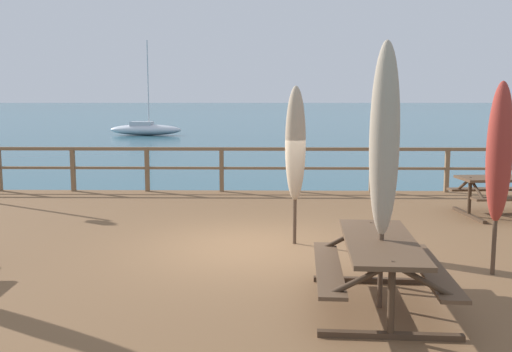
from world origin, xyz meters
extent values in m
plane|color=#2D5B6B|center=(0.00, 0.00, 0.00)|extent=(600.00, 600.00, 0.00)
cube|color=brown|center=(0.00, 0.00, 0.43)|extent=(16.81, 10.86, 0.85)
cube|color=brown|center=(0.00, 5.28, 1.90)|extent=(16.51, 0.09, 0.08)
cube|color=brown|center=(0.00, 5.28, 1.43)|extent=(16.51, 0.07, 0.06)
cube|color=brown|center=(-4.59, 5.28, 1.38)|extent=(0.10, 0.10, 1.05)
cube|color=brown|center=(-2.75, 5.28, 1.38)|extent=(0.10, 0.10, 1.05)
cube|color=brown|center=(-0.92, 5.28, 1.38)|extent=(0.10, 0.10, 1.05)
cube|color=brown|center=(0.92, 5.28, 1.38)|extent=(0.10, 0.10, 1.05)
cube|color=brown|center=(2.75, 5.28, 1.38)|extent=(0.10, 0.10, 1.05)
cube|color=brown|center=(4.59, 5.28, 1.38)|extent=(0.10, 0.10, 1.05)
cube|color=brown|center=(4.88, 2.44, 1.59)|extent=(1.93, 0.91, 0.05)
cube|color=brown|center=(4.83, 3.00, 1.29)|extent=(1.89, 0.43, 0.04)
cube|color=#432F1F|center=(4.13, 2.38, 0.88)|extent=(0.19, 1.40, 0.06)
cylinder|color=#432F1F|center=(4.13, 2.38, 1.22)|extent=(0.07, 0.07, 0.74)
cylinder|color=#432F1F|center=(4.15, 2.10, 1.44)|extent=(0.11, 0.63, 0.37)
cylinder|color=#432F1F|center=(4.10, 2.66, 1.44)|extent=(0.11, 0.63, 0.37)
cube|color=brown|center=(1.41, -2.54, 1.59)|extent=(0.89, 2.10, 0.05)
cube|color=brown|center=(1.97, -2.58, 1.29)|extent=(0.41, 2.07, 0.04)
cube|color=brown|center=(0.86, -2.51, 1.29)|extent=(0.41, 2.07, 0.04)
cube|color=#432F1F|center=(1.36, -3.39, 0.88)|extent=(1.40, 0.17, 0.06)
cylinder|color=#432F1F|center=(1.36, -3.39, 1.22)|extent=(0.07, 0.07, 0.74)
cylinder|color=#432F1F|center=(1.64, -3.41, 1.44)|extent=(0.63, 0.10, 0.37)
cylinder|color=#432F1F|center=(1.08, -3.37, 1.44)|extent=(0.63, 0.10, 0.37)
cube|color=#432F1F|center=(1.47, -1.70, 0.88)|extent=(1.40, 0.17, 0.06)
cylinder|color=#432F1F|center=(1.47, -1.70, 1.22)|extent=(0.07, 0.07, 0.74)
cylinder|color=#432F1F|center=(1.75, -1.72, 1.44)|extent=(0.63, 0.10, 0.37)
cylinder|color=#432F1F|center=(1.19, -1.68, 1.44)|extent=(0.63, 0.10, 0.37)
cylinder|color=#4C3828|center=(1.42, -2.56, 2.22)|extent=(0.06, 0.06, 2.75)
ellipsoid|color=tan|center=(1.42, -2.56, 2.71)|extent=(0.32, 0.32, 2.09)
cylinder|color=#685B4C|center=(1.42, -2.56, 2.55)|extent=(0.21, 0.21, 0.05)
cone|color=#4C3828|center=(1.42, -2.56, 3.67)|extent=(0.10, 0.10, 0.14)
cylinder|color=#4C3828|center=(3.14, -1.34, 2.04)|extent=(0.06, 0.06, 2.38)
ellipsoid|color=#A33328|center=(3.14, -1.34, 2.46)|extent=(0.32, 0.32, 1.81)
cylinder|color=maroon|center=(3.14, -1.34, 2.32)|extent=(0.21, 0.21, 0.05)
cone|color=#4C3828|center=(3.14, -1.34, 3.30)|extent=(0.10, 0.10, 0.14)
cylinder|color=#4C3828|center=(0.62, 0.22, 2.02)|extent=(0.06, 0.06, 2.35)
ellipsoid|color=tan|center=(0.62, 0.22, 2.44)|extent=(0.32, 0.32, 1.78)
cylinder|color=#71614F|center=(0.62, 0.22, 2.31)|extent=(0.21, 0.21, 0.05)
cone|color=#4C3828|center=(0.62, 0.22, 3.27)|extent=(0.10, 0.10, 0.14)
ellipsoid|color=silver|center=(-9.78, 38.89, 0.45)|extent=(6.12, 2.19, 0.90)
cube|color=silver|center=(-10.08, 38.91, 0.95)|extent=(1.89, 1.24, 0.36)
cylinder|color=silver|center=(-9.48, 38.86, 4.22)|extent=(0.10, 0.10, 7.00)
camera|label=1|loc=(0.16, -8.69, 3.16)|focal=40.37mm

